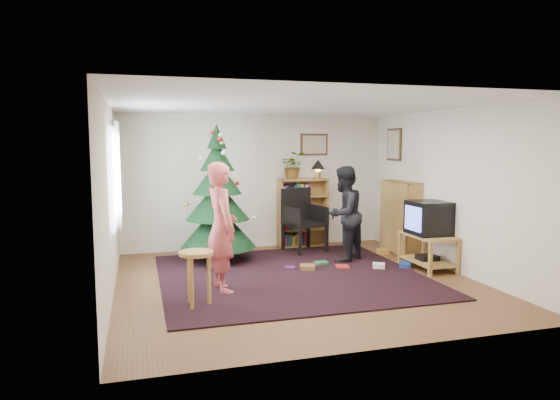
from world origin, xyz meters
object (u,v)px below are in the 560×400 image
object	(u,v)px
picture_back	(314,145)
tv_stand	(428,248)
picture_right	(394,145)
stool	(196,264)
table_lamp	(318,166)
bookshelf_right	(400,217)
potted_plant	(293,166)
christmas_tree	(218,205)
crt_tv	(428,218)
person_standing	(221,228)
armchair	(302,217)
person_by_chair	(344,214)
bookshelf_back	(303,212)

from	to	relation	value
picture_back	tv_stand	world-z (taller)	picture_back
picture_right	stool	world-z (taller)	picture_right
picture_back	table_lamp	distance (m)	0.43
bookshelf_right	potted_plant	xyz separation A→B (m)	(-1.66, 1.13, 0.89)
christmas_tree	crt_tv	xyz separation A→B (m)	(3.10, -1.39, -0.14)
christmas_tree	potted_plant	xyz separation A→B (m)	(1.57, 0.81, 0.60)
picture_right	christmas_tree	bearing A→B (deg)	-176.18
bookshelf_right	person_standing	distance (m)	3.73
picture_back	crt_tv	xyz separation A→B (m)	(1.07, -2.34, -1.14)
picture_back	bookshelf_right	bearing A→B (deg)	-46.73
crt_tv	stool	size ratio (longest dim) A/B	0.87
armchair	stool	size ratio (longest dim) A/B	1.68
bookshelf_right	person_by_chair	size ratio (longest dim) A/B	0.81
bookshelf_right	picture_back	bearing A→B (deg)	43.27
picture_back	christmas_tree	distance (m)	2.46
table_lamp	picture_back	bearing A→B (deg)	104.30
crt_tv	armchair	bearing A→B (deg)	128.94
bookshelf_right	potted_plant	world-z (taller)	potted_plant
picture_right	table_lamp	world-z (taller)	picture_right
christmas_tree	potted_plant	world-z (taller)	christmas_tree
armchair	person_standing	world-z (taller)	person_standing
christmas_tree	bookshelf_right	bearing A→B (deg)	-5.57
bookshelf_right	potted_plant	distance (m)	2.19
bookshelf_back	person_standing	bearing A→B (deg)	-128.08
bookshelf_right	table_lamp	xyz separation A→B (m)	(-1.16, 1.13, 0.88)
bookshelf_right	table_lamp	bearing A→B (deg)	45.67
stool	person_standing	world-z (taller)	person_standing
picture_right	stool	bearing A→B (deg)	-147.88
stool	table_lamp	size ratio (longest dim) A/B	1.89
crt_tv	table_lamp	xyz separation A→B (m)	(-1.03, 2.21, 0.73)
tv_stand	person_by_chair	bearing A→B (deg)	142.82
christmas_tree	bookshelf_back	bearing A→B (deg)	24.71
bookshelf_back	armchair	size ratio (longest dim) A/B	1.13
picture_right	crt_tv	bearing A→B (deg)	-99.06
bookshelf_right	person_by_chair	xyz separation A→B (m)	(-1.21, -0.25, 0.14)
picture_back	person_standing	size ratio (longest dim) A/B	0.32
crt_tv	potted_plant	xyz separation A→B (m)	(-1.53, 2.21, 0.75)
person_standing	potted_plant	world-z (taller)	potted_plant
picture_right	bookshelf_back	bearing A→B (deg)	159.65
christmas_tree	tv_stand	bearing A→B (deg)	-24.16
bookshelf_back	tv_stand	world-z (taller)	bookshelf_back
picture_back	picture_right	world-z (taller)	picture_right
picture_right	tv_stand	size ratio (longest dim) A/B	0.63
bookshelf_right	crt_tv	distance (m)	1.10
crt_tv	potted_plant	world-z (taller)	potted_plant
tv_stand	crt_tv	size ratio (longest dim) A/B	1.60
crt_tv	person_standing	world-z (taller)	person_standing
bookshelf_right	christmas_tree	bearing A→B (deg)	84.43
christmas_tree	bookshelf_back	size ratio (longest dim) A/B	1.76
picture_back	armchair	distance (m)	1.48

